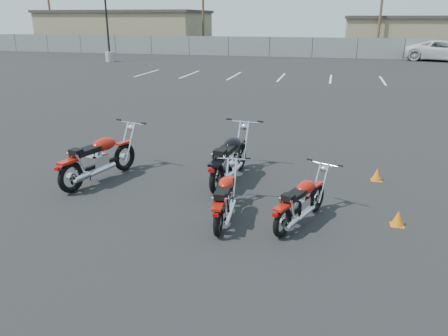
% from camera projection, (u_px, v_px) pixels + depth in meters
% --- Properties ---
extents(ground, '(120.00, 120.00, 0.00)m').
position_uv_depth(ground, '(207.00, 208.00, 8.56)').
color(ground, black).
rests_on(ground, ground).
extents(motorcycle_front_red, '(1.16, 2.38, 1.18)m').
position_uv_depth(motorcycle_front_red, '(99.00, 158.00, 9.83)').
color(motorcycle_front_red, black).
rests_on(motorcycle_front_red, ground).
extents(motorcycle_second_black, '(0.94, 2.42, 1.19)m').
position_uv_depth(motorcycle_second_black, '(230.00, 158.00, 9.82)').
color(motorcycle_second_black, black).
rests_on(motorcycle_second_black, ground).
extents(motorcycle_third_red, '(1.10, 1.87, 0.93)m').
position_uv_depth(motorcycle_third_red, '(301.00, 202.00, 7.80)').
color(motorcycle_third_red, black).
rests_on(motorcycle_third_red, ground).
extents(motorcycle_rear_red, '(0.74, 1.90, 0.93)m').
position_uv_depth(motorcycle_rear_red, '(225.00, 198.00, 7.96)').
color(motorcycle_rear_red, black).
rests_on(motorcycle_rear_red, ground).
extents(training_cone_near, '(0.24, 0.24, 0.29)m').
position_uv_depth(training_cone_near, '(377.00, 175.00, 9.97)').
color(training_cone_near, orange).
rests_on(training_cone_near, ground).
extents(training_cone_far, '(0.24, 0.24, 0.29)m').
position_uv_depth(training_cone_far, '(398.00, 218.00, 7.81)').
color(training_cone_far, orange).
rests_on(training_cone_far, ground).
extents(light_pole_west, '(0.80, 0.70, 9.38)m').
position_uv_depth(light_pole_west, '(108.00, 32.00, 35.98)').
color(light_pole_west, '#999790').
rests_on(light_pole_west, ground).
extents(chainlink_fence, '(80.06, 0.06, 1.80)m').
position_uv_depth(chainlink_fence, '(312.00, 47.00, 40.35)').
color(chainlink_fence, slate).
rests_on(chainlink_fence, ground).
extents(tan_building_west, '(18.40, 10.40, 4.30)m').
position_uv_depth(tan_building_west, '(127.00, 30.00, 51.41)').
color(tan_building_west, '#8C7B5A').
rests_on(tan_building_west, ground).
extents(tan_building_east, '(14.40, 9.40, 3.70)m').
position_uv_depth(tan_building_east, '(414.00, 34.00, 45.98)').
color(tan_building_east, '#8C7B5A').
rests_on(tan_building_east, ground).
extents(utility_pole_a, '(1.80, 0.24, 9.00)m').
position_uv_depth(utility_pole_a, '(49.00, 7.00, 49.68)').
color(utility_pole_a, '#4D3823').
rests_on(utility_pole_a, ground).
extents(utility_pole_b, '(1.80, 0.24, 9.00)m').
position_uv_depth(utility_pole_b, '(203.00, 6.00, 46.45)').
color(utility_pole_b, '#4D3823').
rests_on(utility_pole_b, ground).
extents(utility_pole_c, '(1.80, 0.24, 9.00)m').
position_uv_depth(utility_pole_c, '(382.00, 4.00, 41.39)').
color(utility_pole_c, '#4D3823').
rests_on(utility_pole_c, ground).
extents(parking_line_stripes, '(15.12, 4.00, 0.01)m').
position_uv_depth(parking_line_stripes, '(257.00, 77.00, 27.47)').
color(parking_line_stripes, silver).
rests_on(parking_line_stripes, ground).
extents(white_van, '(4.75, 7.59, 2.69)m').
position_uv_depth(white_van, '(446.00, 45.00, 36.69)').
color(white_van, silver).
rests_on(white_van, ground).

